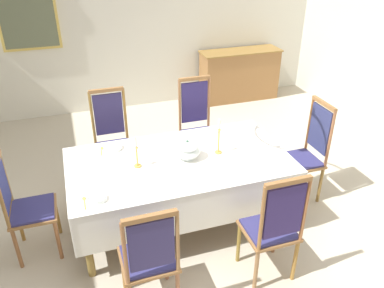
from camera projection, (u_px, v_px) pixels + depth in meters
name	position (u px, v px, depth m)	size (l,w,h in m)	color
ground	(182.00, 223.00, 4.25)	(6.85, 6.62, 0.04)	#BDB49E
back_wall	(119.00, 10.00, 6.22)	(6.85, 0.08, 3.29)	silver
dining_table	(179.00, 166.00, 3.94)	(2.19, 1.18, 0.76)	olive
tablecloth	(179.00, 169.00, 3.96)	(2.21, 1.20, 0.43)	white
chair_south_a	(149.00, 257.00, 3.03)	(0.44, 0.42, 1.07)	olive
chair_north_a	(112.00, 138.00, 4.67)	(0.44, 0.42, 1.18)	olive
chair_south_b	(274.00, 226.00, 3.31)	(0.44, 0.42, 1.13)	olive
chair_north_b	(197.00, 125.00, 4.96)	(0.44, 0.42, 1.20)	olive
chair_head_west	(24.00, 205.00, 3.60)	(0.42, 0.44, 1.07)	olive
chair_head_east	(307.00, 151.00, 4.40)	(0.42, 0.44, 1.17)	olive
soup_tureen	(188.00, 150.00, 3.88)	(0.25, 0.25, 0.21)	white
candlestick_west	(137.00, 155.00, 3.73)	(0.07, 0.07, 0.33)	gold
candlestick_east	(219.00, 139.00, 3.94)	(0.07, 0.07, 0.39)	gold
bowl_near_left	(97.00, 198.00, 3.32)	(0.16, 0.16, 0.04)	white
bowl_near_right	(113.00, 147.00, 4.08)	(0.18, 0.18, 0.04)	white
spoon_primary	(84.00, 200.00, 3.32)	(0.03, 0.18, 0.01)	gold
spoon_secondary	(102.00, 149.00, 4.08)	(0.05, 0.18, 0.01)	gold
sideboard	(239.00, 75.00, 7.09)	(1.44, 0.48, 0.90)	olive
framed_painting	(27.00, 12.00, 5.76)	(0.86, 0.05, 1.12)	#D1B251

